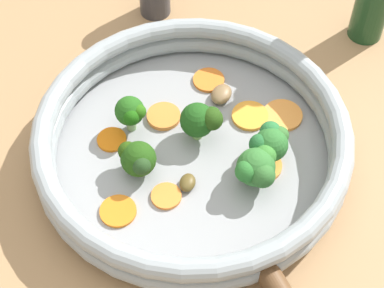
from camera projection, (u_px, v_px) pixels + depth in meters
ground_plane at (192, 157)px, 0.73m from camera, size 4.00×4.00×0.00m
skillet at (192, 155)px, 0.73m from camera, size 0.33×0.33×0.01m
skillet_rim_wall at (192, 139)px, 0.70m from camera, size 0.35×0.35×0.05m
skillet_rivet_left at (234, 274)px, 0.63m from camera, size 0.01×0.01×0.01m
skillet_rivet_right at (283, 252)px, 0.64m from camera, size 0.01×0.01×0.01m
carrot_slice_0 at (164, 116)px, 0.75m from camera, size 0.04×0.04×0.01m
carrot_slice_1 at (118, 211)px, 0.67m from camera, size 0.05×0.05×0.00m
carrot_slice_2 at (112, 140)px, 0.73m from camera, size 0.05×0.05×0.00m
carrot_slice_3 at (283, 115)px, 0.75m from camera, size 0.06×0.06×0.00m
carrot_slice_4 at (262, 167)px, 0.71m from camera, size 0.06×0.06×0.01m
carrot_slice_5 at (166, 196)px, 0.68m from camera, size 0.05×0.05×0.00m
carrot_slice_6 at (250, 116)px, 0.75m from camera, size 0.06×0.06×0.00m
carrot_slice_7 at (209, 80)px, 0.78m from camera, size 0.05×0.05×0.00m
broccoli_floret_0 at (270, 142)px, 0.70m from camera, size 0.04×0.04×0.05m
broccoli_floret_1 at (131, 112)px, 0.72m from camera, size 0.04×0.04×0.05m
broccoli_floret_2 at (203, 120)px, 0.71m from camera, size 0.05×0.04×0.05m
broccoli_floret_3 at (137, 159)px, 0.69m from camera, size 0.04×0.04×0.04m
broccoli_floret_4 at (257, 168)px, 0.68m from camera, size 0.04×0.05×0.05m
mushroom_piece_0 at (187, 183)px, 0.69m from camera, size 0.02×0.02×0.01m
mushroom_piece_1 at (221, 94)px, 0.76m from camera, size 0.03×0.03×0.01m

